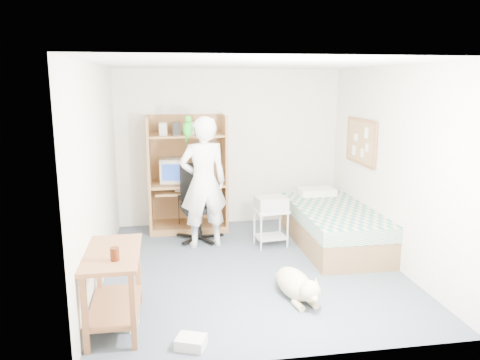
{
  "coord_description": "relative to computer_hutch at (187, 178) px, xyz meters",
  "views": [
    {
      "loc": [
        -1.03,
        -5.46,
        2.3
      ],
      "look_at": [
        -0.08,
        0.4,
        1.05
      ],
      "focal_mm": 35.0,
      "sensor_mm": 36.0,
      "label": 1
    }
  ],
  "objects": [
    {
      "name": "floor",
      "position": [
        0.7,
        -1.74,
        -0.82
      ],
      "size": [
        4.0,
        4.0,
        0.0
      ],
      "primitive_type": "plane",
      "color": "#434E5B",
      "rests_on": "ground"
    },
    {
      "name": "wall_back",
      "position": [
        0.7,
        0.26,
        0.43
      ],
      "size": [
        3.6,
        0.02,
        2.5
      ],
      "primitive_type": "cube",
      "color": "white",
      "rests_on": "floor"
    },
    {
      "name": "wall_right",
      "position": [
        2.5,
        -1.74,
        0.43
      ],
      "size": [
        0.02,
        4.0,
        2.5
      ],
      "primitive_type": "cube",
      "color": "white",
      "rests_on": "floor"
    },
    {
      "name": "wall_left",
      "position": [
        -1.1,
        -1.74,
        0.43
      ],
      "size": [
        0.02,
        4.0,
        2.5
      ],
      "primitive_type": "cube",
      "color": "white",
      "rests_on": "floor"
    },
    {
      "name": "ceiling",
      "position": [
        0.7,
        -1.74,
        1.68
      ],
      "size": [
        3.6,
        4.0,
        0.02
      ],
      "primitive_type": "cube",
      "color": "white",
      "rests_on": "wall_back"
    },
    {
      "name": "computer_hutch",
      "position": [
        0.0,
        0.0,
        0.0
      ],
      "size": [
        1.2,
        0.63,
        1.8
      ],
      "color": "brown",
      "rests_on": "floor"
    },
    {
      "name": "bed",
      "position": [
        2.0,
        -1.12,
        -0.53
      ],
      "size": [
        1.02,
        2.02,
        0.66
      ],
      "color": "brown",
      "rests_on": "floor"
    },
    {
      "name": "side_desk",
      "position": [
        -0.85,
        -2.94,
        -0.33
      ],
      "size": [
        0.5,
        1.0,
        0.75
      ],
      "color": "brown",
      "rests_on": "floor"
    },
    {
      "name": "corkboard",
      "position": [
        2.47,
        -0.84,
        0.63
      ],
      "size": [
        0.04,
        0.94,
        0.66
      ],
      "color": "olive",
      "rests_on": "wall_right"
    },
    {
      "name": "office_chair",
      "position": [
        0.12,
        -0.51,
        -0.42
      ],
      "size": [
        0.63,
        0.63,
        1.11
      ],
      "rotation": [
        0.0,
        0.0,
        0.17
      ],
      "color": "black",
      "rests_on": "floor"
    },
    {
      "name": "person",
      "position": [
        0.18,
        -0.82,
        0.1
      ],
      "size": [
        0.74,
        0.55,
        1.85
      ],
      "primitive_type": "imported",
      "rotation": [
        0.0,
        0.0,
        3.31
      ],
      "color": "white",
      "rests_on": "floor"
    },
    {
      "name": "parrot",
      "position": [
        -0.02,
        -0.81,
        0.87
      ],
      "size": [
        0.14,
        0.24,
        0.37
      ],
      "rotation": [
        0.0,
        0.0,
        0.17
      ],
      "color": "#148916",
      "rests_on": "person"
    },
    {
      "name": "dog",
      "position": [
        1.02,
        -2.66,
        -0.66
      ],
      "size": [
        0.42,
        0.96,
        0.36
      ],
      "rotation": [
        0.0,
        0.0,
        0.17
      ],
      "color": "beige",
      "rests_on": "floor"
    },
    {
      "name": "printer_cart",
      "position": [
        1.12,
        -0.99,
        -0.47
      ],
      "size": [
        0.49,
        0.41,
        0.54
      ],
      "rotation": [
        0.0,
        0.0,
        0.12
      ],
      "color": "silver",
      "rests_on": "floor"
    },
    {
      "name": "printer",
      "position": [
        1.12,
        -0.99,
        -0.19
      ],
      "size": [
        0.46,
        0.37,
        0.18
      ],
      "primitive_type": "cube",
      "rotation": [
        0.0,
        0.0,
        0.12
      ],
      "color": "#A7A7A2",
      "rests_on": "printer_cart"
    },
    {
      "name": "crt_monitor",
      "position": [
        -0.2,
        0.01,
        0.13
      ],
      "size": [
        0.45,
        0.47,
        0.37
      ],
      "rotation": [
        0.0,
        0.0,
        -0.17
      ],
      "color": "beige",
      "rests_on": "computer_hutch"
    },
    {
      "name": "keyboard",
      "position": [
        0.03,
        -0.16,
        -0.15
      ],
      "size": [
        0.47,
        0.23,
        0.03
      ],
      "primitive_type": "cube",
      "rotation": [
        0.0,
        0.0,
        -0.17
      ],
      "color": "beige",
      "rests_on": "computer_hutch"
    },
    {
      "name": "pencil_cup",
      "position": [
        0.37,
        -0.09,
        -0.0
      ],
      "size": [
        0.08,
        0.08,
        0.12
      ],
      "primitive_type": "cylinder",
      "color": "gold",
      "rests_on": "computer_hutch"
    },
    {
      "name": "drink_glass",
      "position": [
        -0.8,
        -3.17,
        -0.01
      ],
      "size": [
        0.08,
        0.08,
        0.12
      ],
      "primitive_type": "cylinder",
      "color": "#3F190A",
      "rests_on": "side_desk"
    },
    {
      "name": "floor_box_a",
      "position": [
        -0.16,
        -3.44,
        -0.77
      ],
      "size": [
        0.31,
        0.28,
        0.1
      ],
      "primitive_type": "cube",
      "rotation": [
        0.0,
        0.0,
        -0.37
      ],
      "color": "silver",
      "rests_on": "floor"
    },
    {
      "name": "floor_box_b",
      "position": [
        -0.75,
        -2.99,
        -0.78
      ],
      "size": [
        0.24,
        0.27,
        0.08
      ],
      "primitive_type": "cube",
      "rotation": [
        0.0,
        0.0,
        -0.33
      ],
      "color": "#B5B5B0",
      "rests_on": "floor"
    }
  ]
}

